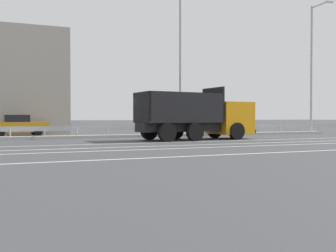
% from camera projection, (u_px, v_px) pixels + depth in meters
% --- Properties ---
extents(ground_plane, '(320.00, 320.00, 0.00)m').
position_uv_depth(ground_plane, '(139.00, 139.00, 24.42)').
color(ground_plane, '#424244').
extents(lane_strip_0, '(61.73, 0.16, 0.01)m').
position_uv_depth(lane_strip_0, '(209.00, 141.00, 22.31)').
color(lane_strip_0, silver).
rests_on(lane_strip_0, ground_plane).
extents(lane_strip_1, '(61.73, 0.16, 0.01)m').
position_uv_depth(lane_strip_1, '(231.00, 144.00, 20.14)').
color(lane_strip_1, silver).
rests_on(lane_strip_1, ground_plane).
extents(lane_strip_2, '(61.73, 0.16, 0.01)m').
position_uv_depth(lane_strip_2, '(250.00, 146.00, 18.61)').
color(lane_strip_2, silver).
rests_on(lane_strip_2, ground_plane).
extents(lane_strip_3, '(61.73, 0.16, 0.01)m').
position_uv_depth(lane_strip_3, '(298.00, 152.00, 15.58)').
color(lane_strip_3, silver).
rests_on(lane_strip_3, ground_plane).
extents(median_island, '(33.95, 1.10, 0.18)m').
position_uv_depth(median_island, '(126.00, 136.00, 26.94)').
color(median_island, gray).
rests_on(median_island, ground_plane).
extents(median_guardrail, '(61.73, 0.09, 0.78)m').
position_uv_depth(median_guardrail, '(122.00, 129.00, 27.76)').
color(median_guardrail, '#9EA0A5').
rests_on(median_guardrail, ground_plane).
extents(dump_truck, '(7.64, 3.18, 3.22)m').
position_uv_depth(dump_truck, '(208.00, 120.00, 24.38)').
color(dump_truck, orange).
rests_on(dump_truck, ground_plane).
extents(median_road_sign, '(0.65, 0.16, 2.30)m').
position_uv_depth(median_road_sign, '(225.00, 120.00, 29.93)').
color(median_road_sign, white).
rests_on(median_road_sign, ground_plane).
extents(street_lamp_2, '(0.71, 2.19, 10.23)m').
position_uv_depth(street_lamp_2, '(181.00, 58.00, 28.20)').
color(street_lamp_2, '#ADADB2').
rests_on(street_lamp_2, ground_plane).
extents(street_lamp_3, '(0.71, 2.31, 10.79)m').
position_uv_depth(street_lamp_3, '(313.00, 64.00, 33.17)').
color(street_lamp_3, '#ADADB2').
rests_on(street_lamp_3, ground_plane).
extents(parked_car_3, '(4.12, 2.12, 1.54)m').
position_uv_depth(parked_car_3, '(18.00, 126.00, 28.33)').
color(parked_car_3, '#B27A14').
rests_on(parked_car_3, ground_plane).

